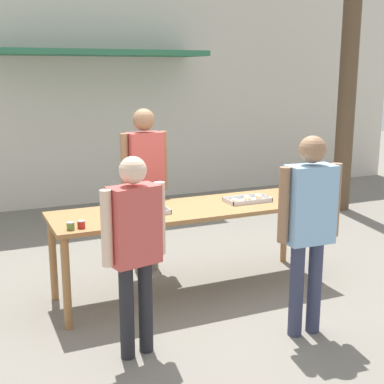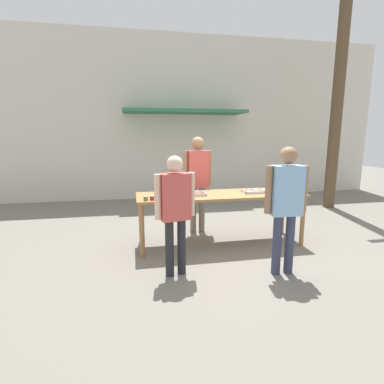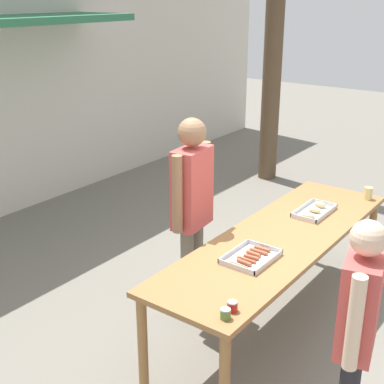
{
  "view_description": "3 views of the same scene",
  "coord_description": "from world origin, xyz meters",
  "px_view_note": "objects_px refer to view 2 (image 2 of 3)",
  "views": [
    {
      "loc": [
        -2.01,
        -4.58,
        2.15
      ],
      "look_at": [
        0.0,
        0.0,
        1.01
      ],
      "focal_mm": 50.0,
      "sensor_mm": 36.0,
      "label": 1
    },
    {
      "loc": [
        -1.39,
        -4.59,
        1.8
      ],
      "look_at": [
        -0.48,
        -0.02,
        0.91
      ],
      "focal_mm": 28.0,
      "sensor_mm": 36.0,
      "label": 2
    },
    {
      "loc": [
        -3.53,
        -1.75,
        2.68
      ],
      "look_at": [
        -0.24,
        0.7,
        1.15
      ],
      "focal_mm": 50.0,
      "sensor_mm": 36.0,
      "label": 3
    }
  ],
  "objects_px": {
    "person_server_behind_table": "(198,175)",
    "utility_pole": "(341,58)",
    "food_tray_sausages": "(192,194)",
    "person_customer_holding_hotdog": "(175,205)",
    "beer_cup": "(299,191)",
    "person_customer_with_cup": "(286,200)",
    "food_tray_buns": "(257,191)",
    "condiment_jar_mustard": "(146,198)",
    "condiment_jar_ketchup": "(152,198)"
  },
  "relations": [
    {
      "from": "person_server_behind_table",
      "to": "utility_pole",
      "type": "bearing_deg",
      "value": 13.06
    },
    {
      "from": "utility_pole",
      "to": "person_server_behind_table",
      "type": "bearing_deg",
      "value": -160.6
    },
    {
      "from": "person_server_behind_table",
      "to": "utility_pole",
      "type": "distance_m",
      "value": 4.62
    },
    {
      "from": "food_tray_sausages",
      "to": "person_customer_holding_hotdog",
      "type": "relative_size",
      "value": 0.27
    },
    {
      "from": "food_tray_sausages",
      "to": "beer_cup",
      "type": "relative_size",
      "value": 3.53
    },
    {
      "from": "person_server_behind_table",
      "to": "person_customer_with_cup",
      "type": "height_order",
      "value": "person_server_behind_table"
    },
    {
      "from": "food_tray_buns",
      "to": "food_tray_sausages",
      "type": "bearing_deg",
      "value": -179.99
    },
    {
      "from": "food_tray_buns",
      "to": "condiment_jar_mustard",
      "type": "height_order",
      "value": "condiment_jar_mustard"
    },
    {
      "from": "food_tray_sausages",
      "to": "condiment_jar_ketchup",
      "type": "relative_size",
      "value": 6.19
    },
    {
      "from": "food_tray_buns",
      "to": "person_server_behind_table",
      "type": "relative_size",
      "value": 0.25
    },
    {
      "from": "condiment_jar_mustard",
      "to": "beer_cup",
      "type": "distance_m",
      "value": 2.45
    },
    {
      "from": "person_customer_with_cup",
      "to": "utility_pole",
      "type": "xyz_separation_m",
      "value": [
        2.95,
        3.19,
        2.55
      ]
    },
    {
      "from": "condiment_jar_mustard",
      "to": "beer_cup",
      "type": "bearing_deg",
      "value": 0.13
    },
    {
      "from": "beer_cup",
      "to": "condiment_jar_ketchup",
      "type": "bearing_deg",
      "value": 179.88
    },
    {
      "from": "condiment_jar_mustard",
      "to": "utility_pole",
      "type": "bearing_deg",
      "value": 26.03
    },
    {
      "from": "person_customer_with_cup",
      "to": "beer_cup",
      "type": "bearing_deg",
      "value": -125.71
    },
    {
      "from": "beer_cup",
      "to": "person_server_behind_table",
      "type": "height_order",
      "value": "person_server_behind_table"
    },
    {
      "from": "condiment_jar_ketchup",
      "to": "condiment_jar_mustard",
      "type": "bearing_deg",
      "value": -173.47
    },
    {
      "from": "food_tray_buns",
      "to": "person_customer_holding_hotdog",
      "type": "relative_size",
      "value": 0.29
    },
    {
      "from": "utility_pole",
      "to": "person_customer_with_cup",
      "type": "bearing_deg",
      "value": -132.73
    },
    {
      "from": "condiment_jar_ketchup",
      "to": "person_server_behind_table",
      "type": "relative_size",
      "value": 0.04
    },
    {
      "from": "food_tray_buns",
      "to": "utility_pole",
      "type": "xyz_separation_m",
      "value": [
        2.83,
        2.02,
        2.67
      ]
    },
    {
      "from": "condiment_jar_mustard",
      "to": "condiment_jar_ketchup",
      "type": "relative_size",
      "value": 1.0
    },
    {
      "from": "food_tray_sausages",
      "to": "person_server_behind_table",
      "type": "height_order",
      "value": "person_server_behind_table"
    },
    {
      "from": "condiment_jar_mustard",
      "to": "person_customer_with_cup",
      "type": "height_order",
      "value": "person_customer_with_cup"
    },
    {
      "from": "food_tray_sausages",
      "to": "person_server_behind_table",
      "type": "xyz_separation_m",
      "value": [
        0.24,
        0.72,
        0.2
      ]
    },
    {
      "from": "food_tray_buns",
      "to": "person_customer_holding_hotdog",
      "type": "height_order",
      "value": "person_customer_holding_hotdog"
    },
    {
      "from": "food_tray_buns",
      "to": "person_server_behind_table",
      "type": "bearing_deg",
      "value": 139.8
    },
    {
      "from": "utility_pole",
      "to": "food_tray_sausages",
      "type": "bearing_deg",
      "value": -152.84
    },
    {
      "from": "person_customer_holding_hotdog",
      "to": "person_customer_with_cup",
      "type": "xyz_separation_m",
      "value": [
        1.38,
        -0.24,
        0.07
      ]
    },
    {
      "from": "food_tray_sausages",
      "to": "condiment_jar_ketchup",
      "type": "xyz_separation_m",
      "value": [
        -0.65,
        -0.25,
        0.02
      ]
    },
    {
      "from": "condiment_jar_ketchup",
      "to": "utility_pole",
      "type": "bearing_deg",
      "value": 26.37
    },
    {
      "from": "person_customer_holding_hotdog",
      "to": "person_customer_with_cup",
      "type": "distance_m",
      "value": 1.4
    },
    {
      "from": "condiment_jar_ketchup",
      "to": "beer_cup",
      "type": "bearing_deg",
      "value": -0.12
    },
    {
      "from": "beer_cup",
      "to": "food_tray_buns",
      "type": "bearing_deg",
      "value": 156.9
    },
    {
      "from": "food_tray_buns",
      "to": "person_customer_holding_hotdog",
      "type": "xyz_separation_m",
      "value": [
        -1.5,
        -0.94,
        0.05
      ]
    },
    {
      "from": "beer_cup",
      "to": "food_tray_sausages",
      "type": "bearing_deg",
      "value": 171.32
    },
    {
      "from": "utility_pole",
      "to": "person_customer_holding_hotdog",
      "type": "bearing_deg",
      "value": -145.67
    },
    {
      "from": "food_tray_buns",
      "to": "person_customer_holding_hotdog",
      "type": "bearing_deg",
      "value": -147.8
    },
    {
      "from": "person_server_behind_table",
      "to": "person_customer_holding_hotdog",
      "type": "xyz_separation_m",
      "value": [
        -0.65,
        -1.66,
        -0.15
      ]
    },
    {
      "from": "condiment_jar_mustard",
      "to": "condiment_jar_ketchup",
      "type": "height_order",
      "value": "same"
    },
    {
      "from": "person_server_behind_table",
      "to": "food_tray_buns",
      "type": "bearing_deg",
      "value": -46.54
    },
    {
      "from": "condiment_jar_ketchup",
      "to": "utility_pole",
      "type": "height_order",
      "value": "utility_pole"
    },
    {
      "from": "food_tray_buns",
      "to": "condiment_jar_mustard",
      "type": "xyz_separation_m",
      "value": [
        -1.84,
        -0.27,
        0.01
      ]
    },
    {
      "from": "food_tray_sausages",
      "to": "person_customer_holding_hotdog",
      "type": "xyz_separation_m",
      "value": [
        -0.4,
        -0.94,
        0.06
      ]
    },
    {
      "from": "condiment_jar_mustard",
      "to": "person_customer_with_cup",
      "type": "xyz_separation_m",
      "value": [
        1.72,
        -0.91,
        0.11
      ]
    },
    {
      "from": "food_tray_buns",
      "to": "condiment_jar_ketchup",
      "type": "distance_m",
      "value": 1.76
    },
    {
      "from": "person_customer_holding_hotdog",
      "to": "utility_pole",
      "type": "distance_m",
      "value": 5.86
    },
    {
      "from": "utility_pole",
      "to": "condiment_jar_mustard",
      "type": "bearing_deg",
      "value": -153.97
    },
    {
      "from": "utility_pole",
      "to": "beer_cup",
      "type": "bearing_deg",
      "value": -134.36
    }
  ]
}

